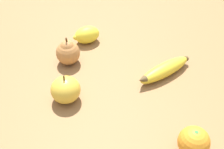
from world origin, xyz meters
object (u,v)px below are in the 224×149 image
(apple, at_px, (66,90))
(pear, at_px, (68,52))
(banana, at_px, (164,70))
(orange, at_px, (194,142))
(lemon, at_px, (87,35))

(apple, bearing_deg, pear, 117.48)
(banana, bearing_deg, orange, 61.79)
(lemon, bearing_deg, banana, -11.31)
(lemon, bearing_deg, apple, -75.01)
(pear, height_order, apple, pear)
(orange, bearing_deg, lemon, 145.95)
(banana, distance_m, apple, 0.27)
(banana, relative_size, lemon, 1.83)
(orange, xyz_separation_m, apple, (-0.32, 0.03, -0.00))
(pear, xyz_separation_m, lemon, (0.00, 0.11, -0.01))
(orange, distance_m, lemon, 0.47)
(pear, bearing_deg, banana, 11.91)
(orange, height_order, lemon, orange)
(pear, relative_size, apple, 1.07)
(banana, xyz_separation_m, apple, (-0.20, -0.18, 0.01))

